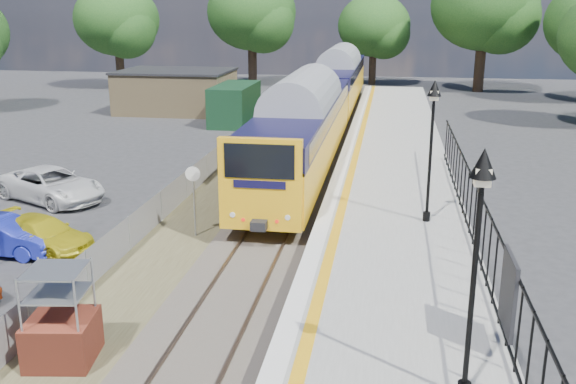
% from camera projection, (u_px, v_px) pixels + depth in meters
% --- Properties ---
extents(ground, '(120.00, 120.00, 0.00)m').
position_uv_depth(ground, '(225.00, 317.00, 16.46)').
color(ground, '#2D2D30').
rests_on(ground, ground).
extents(track_bed, '(5.90, 80.00, 0.29)m').
position_uv_depth(track_bed, '(274.00, 203.00, 25.68)').
color(track_bed, '#473F38').
rests_on(track_bed, ground).
extents(platform, '(5.00, 70.00, 0.90)m').
position_uv_depth(platform, '(392.00, 213.00, 23.29)').
color(platform, gray).
rests_on(platform, ground).
extents(platform_edge, '(0.90, 70.00, 0.01)m').
position_uv_depth(platform_edge, '(336.00, 199.00, 23.47)').
color(platform_edge, silver).
rests_on(platform_edge, platform).
extents(victorian_lamp_south, '(0.44, 0.44, 4.60)m').
position_uv_depth(victorian_lamp_south, '(479.00, 219.00, 10.64)').
color(victorian_lamp_south, black).
rests_on(victorian_lamp_south, platform).
extents(victorian_lamp_north, '(0.44, 0.44, 4.60)m').
position_uv_depth(victorian_lamp_north, '(433.00, 118.00, 20.15)').
color(victorian_lamp_north, black).
rests_on(victorian_lamp_north, platform).
extents(palisade_fence, '(0.12, 26.00, 2.00)m').
position_uv_depth(palisade_fence, '(483.00, 235.00, 17.08)').
color(palisade_fence, black).
rests_on(palisade_fence, platform).
extents(wire_fence, '(0.06, 52.00, 1.20)m').
position_uv_depth(wire_fence, '(200.00, 173.00, 28.31)').
color(wire_fence, '#999EA3').
rests_on(wire_fence, ground).
extents(outbuilding, '(10.80, 10.10, 3.12)m').
position_uv_depth(outbuilding, '(187.00, 93.00, 47.29)').
color(outbuilding, '#9C8358').
rests_on(outbuilding, ground).
extents(tree_line, '(56.80, 43.80, 11.88)m').
position_uv_depth(tree_line, '(363.00, 20.00, 54.24)').
color(tree_line, '#332319').
rests_on(tree_line, ground).
extents(train, '(2.82, 40.83, 3.51)m').
position_uv_depth(train, '(326.00, 96.00, 39.61)').
color(train, '#ECA915').
rests_on(train, ground).
extents(brick_plinth, '(1.60, 1.60, 2.28)m').
position_uv_depth(brick_plinth, '(60.00, 318.00, 14.11)').
color(brick_plinth, maroon).
rests_on(brick_plinth, ground).
extents(speed_sign, '(0.51, 0.13, 2.53)m').
position_uv_depth(speed_sign, '(194.00, 190.00, 21.72)').
color(speed_sign, '#999EA3').
rests_on(speed_sign, ground).
extents(car_blue, '(3.76, 1.47, 1.22)m').
position_uv_depth(car_blue, '(3.00, 236.00, 20.55)').
color(car_blue, '#1C26A8').
rests_on(car_blue, ground).
extents(car_yellow, '(4.18, 2.76, 1.12)m').
position_uv_depth(car_yellow, '(42.00, 235.00, 20.80)').
color(car_yellow, gold).
rests_on(car_yellow, ground).
extents(car_white, '(5.37, 4.11, 1.36)m').
position_uv_depth(car_white, '(51.00, 185.00, 26.17)').
color(car_white, silver).
rests_on(car_white, ground).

